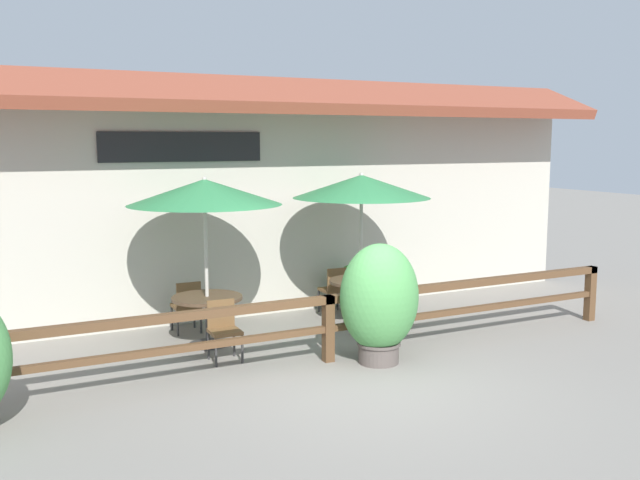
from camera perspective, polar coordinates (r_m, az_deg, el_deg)
name	(u,v)px	position (r m, az deg, el deg)	size (l,w,h in m)	color
ground_plane	(366,384)	(9.38, 3.69, -11.40)	(60.00, 60.00, 0.00)	gray
building_facade	(248,194)	(12.58, -5.81, 3.66)	(14.28, 1.49, 4.23)	#BCB7A8
patio_railing	(328,314)	(10.06, 0.67, -5.90)	(10.40, 0.14, 0.95)	brown
patio_umbrella_near	(205,192)	(10.73, -9.21, 3.80)	(2.31, 2.31, 2.57)	#B7B2A8
dining_table_near	(207,306)	(10.99, -9.01, -5.23)	(1.07, 1.07, 0.76)	#4C3826
chair_near_streetside	(224,327)	(10.26, -7.73, -6.93)	(0.44, 0.44, 0.86)	brown
chair_near_wallside	(187,304)	(11.77, -10.60, -5.05)	(0.43, 0.43, 0.86)	brown
patio_umbrella_middle	(361,187)	(11.90, 3.34, 4.29)	(2.31, 2.31, 2.57)	#B7B2A8
dining_table_middle	(361,288)	(12.13, 3.27, -3.89)	(1.07, 1.07, 0.76)	#4C3826
chair_middle_streetside	(385,306)	(11.48, 5.20, -5.28)	(0.48, 0.48, 0.86)	brown
chair_middle_wallside	(334,288)	(12.81, 1.16, -3.84)	(0.43, 0.43, 0.86)	brown
potted_plant_broad_leaf	(379,300)	(9.99, 4.76, -4.85)	(1.13, 1.01, 1.70)	#564C47
potted_plant_corner_fern	(352,285)	(13.09, 2.58, -3.63)	(0.57, 0.51, 0.86)	#B7AD99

